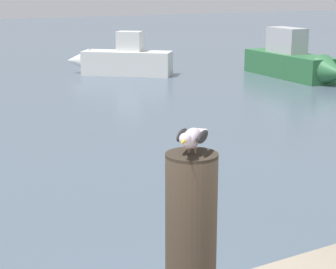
% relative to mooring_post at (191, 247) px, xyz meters
% --- Properties ---
extents(mooring_post, '(0.28, 0.28, 1.07)m').
position_rel_mooring_post_xyz_m(mooring_post, '(0.00, 0.00, 0.00)').
color(mooring_post, '#382D23').
rests_on(mooring_post, harbor_quay).
extents(seagull, '(0.32, 0.30, 0.14)m').
position_rel_mooring_post_xyz_m(seagull, '(-0.00, -0.00, 0.63)').
color(seagull, tan).
rests_on(seagull, mooring_post).
extents(boat_green, '(1.61, 5.25, 1.92)m').
position_rel_mooring_post_xyz_m(boat_green, '(13.63, 13.99, -1.37)').
color(boat_green, '#2D6B3D').
rests_on(boat_green, ground_plane).
extents(boat_white, '(3.78, 3.53, 1.68)m').
position_rel_mooring_post_xyz_m(boat_white, '(8.34, 18.29, -1.43)').
color(boat_white, silver).
rests_on(boat_white, ground_plane).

